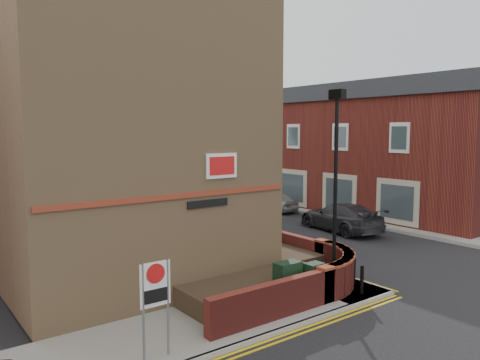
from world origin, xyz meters
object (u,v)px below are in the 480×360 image
object	(u,v)px
utility_cabinet_large	(288,282)
zone_sign	(155,292)
silver_car_near	(206,209)
lamppost	(335,189)

from	to	relation	value
utility_cabinet_large	zone_sign	distance (m)	4.86
utility_cabinet_large	silver_car_near	distance (m)	13.67
silver_car_near	lamppost	bearing A→B (deg)	-121.06
lamppost	zone_sign	distance (m)	6.85
zone_sign	utility_cabinet_large	bearing A→B (deg)	9.69
zone_sign	silver_car_near	distance (m)	16.75
lamppost	zone_sign	size ratio (longest dim) A/B	2.86
silver_car_near	utility_cabinet_large	bearing A→B (deg)	-128.89
utility_cabinet_large	zone_sign	world-z (taller)	zone_sign
zone_sign	silver_car_near	world-z (taller)	zone_sign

